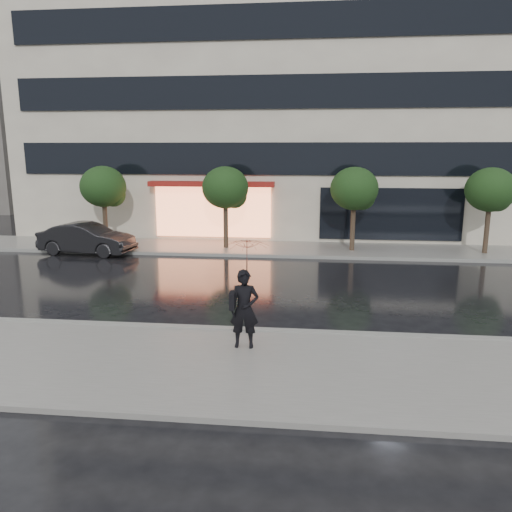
# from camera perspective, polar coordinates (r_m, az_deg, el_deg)

# --- Properties ---
(ground) EXTENTS (120.00, 120.00, 0.00)m
(ground) POSITION_cam_1_polar(r_m,az_deg,el_deg) (14.22, 1.81, -7.48)
(ground) COLOR black
(ground) RESTS_ON ground
(sidewalk_near) EXTENTS (60.00, 4.50, 0.12)m
(sidewalk_near) POSITION_cam_1_polar(r_m,az_deg,el_deg) (11.20, 0.48, -12.74)
(sidewalk_near) COLOR slate
(sidewalk_near) RESTS_ON ground
(sidewalk_far) EXTENTS (60.00, 3.50, 0.12)m
(sidewalk_far) POSITION_cam_1_polar(r_m,az_deg,el_deg) (24.10, 3.71, 0.82)
(sidewalk_far) COLOR slate
(sidewalk_far) RESTS_ON ground
(curb_near) EXTENTS (60.00, 0.25, 0.14)m
(curb_near) POSITION_cam_1_polar(r_m,az_deg,el_deg) (13.26, 1.47, -8.63)
(curb_near) COLOR gray
(curb_near) RESTS_ON ground
(curb_far) EXTENTS (60.00, 0.25, 0.14)m
(curb_far) POSITION_cam_1_polar(r_m,az_deg,el_deg) (22.38, 3.51, -0.03)
(curb_far) COLOR gray
(curb_far) RESTS_ON ground
(office_building) EXTENTS (30.00, 12.76, 18.00)m
(office_building) POSITION_cam_1_polar(r_m,az_deg,el_deg) (31.63, 4.62, 19.76)
(office_building) COLOR beige
(office_building) RESTS_ON ground
(tree_far_west) EXTENTS (2.20, 2.20, 3.99)m
(tree_far_west) POSITION_cam_1_polar(r_m,az_deg,el_deg) (25.49, -16.91, 7.44)
(tree_far_west) COLOR #33261C
(tree_far_west) RESTS_ON ground
(tree_mid_west) EXTENTS (2.20, 2.20, 3.99)m
(tree_mid_west) POSITION_cam_1_polar(r_m,az_deg,el_deg) (23.80, -3.37, 7.64)
(tree_mid_west) COLOR #33261C
(tree_mid_west) RESTS_ON ground
(tree_mid_east) EXTENTS (2.20, 2.20, 3.99)m
(tree_mid_east) POSITION_cam_1_polar(r_m,az_deg,el_deg) (23.55, 11.30, 7.38)
(tree_mid_east) COLOR #33261C
(tree_mid_east) RESTS_ON ground
(tree_far_east) EXTENTS (2.20, 2.20, 3.99)m
(tree_far_east) POSITION_cam_1_polar(r_m,az_deg,el_deg) (24.81, 25.34, 6.69)
(tree_far_east) COLOR #33261C
(tree_far_east) RESTS_ON ground
(parked_car) EXTENTS (4.57, 2.11, 1.45)m
(parked_car) POSITION_cam_1_polar(r_m,az_deg,el_deg) (24.29, -18.76, 1.88)
(parked_car) COLOR black
(parked_car) RESTS_ON ground
(pedestrian_with_umbrella) EXTENTS (1.06, 1.08, 2.64)m
(pedestrian_with_umbrella) POSITION_cam_1_polar(r_m,az_deg,el_deg) (11.65, -1.17, -2.50)
(pedestrian_with_umbrella) COLOR black
(pedestrian_with_umbrella) RESTS_ON sidewalk_near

